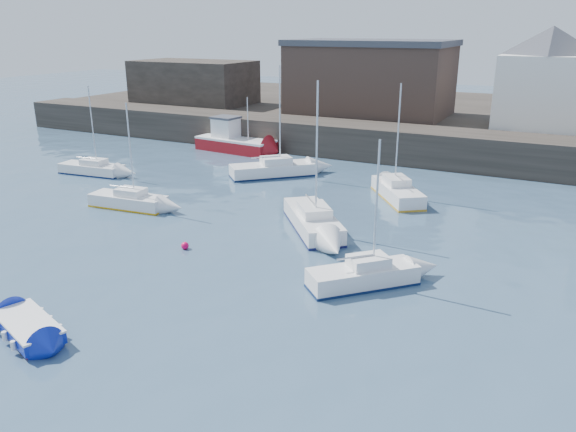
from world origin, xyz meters
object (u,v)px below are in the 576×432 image
at_px(sailboat_h, 273,169).
at_px(blue_dinghy, 28,327).
at_px(sailboat_c, 363,275).
at_px(sailboat_e, 92,169).
at_px(sailboat_b, 313,220).
at_px(buoy_near, 185,249).
at_px(sailboat_a, 129,200).
at_px(fishing_boat, 234,141).
at_px(buoy_mid, 374,268).
at_px(sailboat_f, 397,191).
at_px(buoy_far, 308,229).

bearing_deg(sailboat_h, blue_dinghy, -82.83).
bearing_deg(sailboat_c, sailboat_e, 159.97).
distance_m(sailboat_c, sailboat_e, 29.12).
xyz_separation_m(sailboat_b, sailboat_h, (-8.23, 10.12, -0.00)).
relative_size(sailboat_e, buoy_near, 17.09).
relative_size(sailboat_a, sailboat_b, 0.80).
xyz_separation_m(blue_dinghy, sailboat_b, (4.88, 16.44, 0.18)).
distance_m(sailboat_b, sailboat_c, 8.13).
bearing_deg(sailboat_c, fishing_boat, 133.17).
height_order(blue_dinghy, sailboat_e, sailboat_e).
distance_m(sailboat_a, sailboat_c, 18.80).
relative_size(fishing_boat, buoy_mid, 23.72).
distance_m(blue_dinghy, fishing_boat, 35.44).
distance_m(blue_dinghy, buoy_near, 10.31).
distance_m(blue_dinghy, buoy_mid, 16.08).
bearing_deg(sailboat_h, fishing_boat, 139.34).
height_order(sailboat_c, buoy_near, sailboat_c).
height_order(fishing_boat, sailboat_c, sailboat_c).
distance_m(sailboat_c, sailboat_f, 14.79).
relative_size(fishing_boat, sailboat_f, 1.04).
bearing_deg(fishing_boat, buoy_mid, -44.29).
bearing_deg(buoy_far, fishing_boat, 133.08).
distance_m(sailboat_a, sailboat_f, 18.69).
distance_m(sailboat_c, sailboat_h, 21.16).
distance_m(sailboat_e, buoy_mid, 28.28).
xyz_separation_m(sailboat_b, buoy_mid, (5.21, -3.94, -0.58)).
xyz_separation_m(blue_dinghy, buoy_near, (-0.08, 10.30, -0.40)).
height_order(sailboat_e, buoy_far, sailboat_e).
bearing_deg(sailboat_a, sailboat_b, 7.76).
xyz_separation_m(blue_dinghy, fishing_boat, (-11.45, 33.53, 0.63)).
distance_m(fishing_boat, sailboat_a, 19.16).
height_order(fishing_boat, buoy_near, fishing_boat).
height_order(sailboat_f, buoy_far, sailboat_f).
distance_m(sailboat_a, sailboat_h, 12.77).
relative_size(sailboat_a, sailboat_e, 0.98).
distance_m(sailboat_f, buoy_near, 16.53).
bearing_deg(fishing_boat, blue_dinghy, -71.14).
bearing_deg(buoy_mid, sailboat_e, 163.92).
relative_size(fishing_boat, buoy_far, 18.61).
bearing_deg(sailboat_f, sailboat_h, 171.46).
bearing_deg(sailboat_c, buoy_near, -179.66).
height_order(blue_dinghy, buoy_mid, blue_dinghy).
height_order(sailboat_e, sailboat_h, sailboat_h).
bearing_deg(sailboat_b, fishing_boat, 133.72).
distance_m(sailboat_b, buoy_far, 0.64).
relative_size(blue_dinghy, sailboat_c, 0.58).
height_order(blue_dinghy, sailboat_a, sailboat_a).
bearing_deg(sailboat_h, sailboat_e, -155.64).
relative_size(blue_dinghy, buoy_near, 9.61).
relative_size(sailboat_b, buoy_mid, 25.34).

